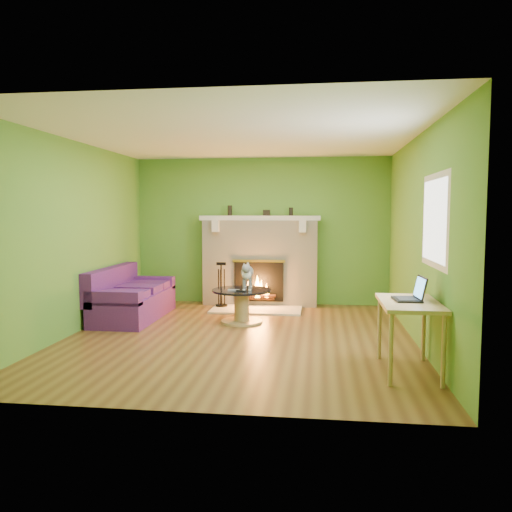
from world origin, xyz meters
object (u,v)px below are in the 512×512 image
at_px(coffee_table, 242,303).
at_px(cat, 247,275).
at_px(desk, 409,310).
at_px(sofa, 131,299).

height_order(coffee_table, cat, cat).
relative_size(coffee_table, cat, 1.33).
bearing_deg(desk, cat, 132.83).
xyz_separation_m(sofa, coffee_table, (1.76, -0.09, -0.02)).
bearing_deg(sofa, cat, -1.38).
bearing_deg(desk, sofa, 150.31).
relative_size(sofa, coffee_table, 2.00).
xyz_separation_m(sofa, desk, (3.81, -2.17, 0.34)).
distance_m(coffee_table, cat, 0.43).
distance_m(desk, cat, 2.90).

